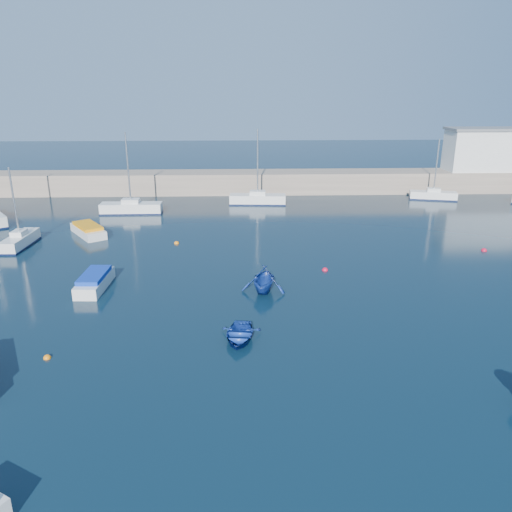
{
  "coord_description": "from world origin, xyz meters",
  "views": [
    {
      "loc": [
        -1.51,
        -16.65,
        12.8
      ],
      "look_at": [
        -0.32,
        16.13,
        1.6
      ],
      "focal_mm": 35.0,
      "sensor_mm": 36.0,
      "label": 1
    }
  ],
  "objects_px": {
    "dinghy_center": "(239,335)",
    "sailboat_7": "(433,195)",
    "sailboat_5": "(131,208)",
    "dinghy_left": "(264,279)",
    "motorboat_1": "(95,281)",
    "motorboat_2": "(88,230)",
    "sailboat_3": "(20,240)",
    "harbor_office": "(488,151)",
    "sailboat_6": "(258,199)"
  },
  "relations": [
    {
      "from": "dinghy_center",
      "to": "sailboat_7",
      "type": "bearing_deg",
      "value": 62.97
    },
    {
      "from": "sailboat_5",
      "to": "dinghy_left",
      "type": "bearing_deg",
      "value": -149.47
    },
    {
      "from": "motorboat_1",
      "to": "motorboat_2",
      "type": "xyz_separation_m",
      "value": [
        -3.99,
        12.69,
        -0.02
      ]
    },
    {
      "from": "sailboat_3",
      "to": "dinghy_center",
      "type": "xyz_separation_m",
      "value": [
        18.31,
        -17.04,
        -0.24
      ]
    },
    {
      "from": "sailboat_7",
      "to": "dinghy_center",
      "type": "distance_m",
      "value": 41.03
    },
    {
      "from": "dinghy_center",
      "to": "sailboat_5",
      "type": "bearing_deg",
      "value": 119.08
    },
    {
      "from": "dinghy_left",
      "to": "sailboat_5",
      "type": "bearing_deg",
      "value": 131.44
    },
    {
      "from": "sailboat_3",
      "to": "motorboat_1",
      "type": "distance_m",
      "value": 12.86
    },
    {
      "from": "dinghy_center",
      "to": "motorboat_1",
      "type": "bearing_deg",
      "value": 149.0
    },
    {
      "from": "motorboat_1",
      "to": "motorboat_2",
      "type": "distance_m",
      "value": 13.3
    },
    {
      "from": "sailboat_7",
      "to": "dinghy_left",
      "type": "height_order",
      "value": "sailboat_7"
    },
    {
      "from": "motorboat_1",
      "to": "dinghy_center",
      "type": "distance_m",
      "value": 12.23
    },
    {
      "from": "harbor_office",
      "to": "sailboat_3",
      "type": "xyz_separation_m",
      "value": [
        -49.85,
        -21.97,
        -4.55
      ]
    },
    {
      "from": "motorboat_1",
      "to": "dinghy_center",
      "type": "xyz_separation_m",
      "value": [
        9.59,
        -7.58,
        -0.19
      ]
    },
    {
      "from": "sailboat_6",
      "to": "dinghy_center",
      "type": "distance_m",
      "value": 32.28
    },
    {
      "from": "dinghy_center",
      "to": "sailboat_3",
      "type": "bearing_deg",
      "value": 144.4
    },
    {
      "from": "sailboat_5",
      "to": "sailboat_6",
      "type": "height_order",
      "value": "sailboat_5"
    },
    {
      "from": "dinghy_center",
      "to": "motorboat_2",
      "type": "bearing_deg",
      "value": 131.15
    },
    {
      "from": "sailboat_7",
      "to": "motorboat_2",
      "type": "height_order",
      "value": "sailboat_7"
    },
    {
      "from": "harbor_office",
      "to": "motorboat_2",
      "type": "relative_size",
      "value": 1.99
    },
    {
      "from": "sailboat_5",
      "to": "dinghy_center",
      "type": "height_order",
      "value": "sailboat_5"
    },
    {
      "from": "sailboat_6",
      "to": "motorboat_2",
      "type": "bearing_deg",
      "value": 130.99
    },
    {
      "from": "sailboat_5",
      "to": "sailboat_7",
      "type": "xyz_separation_m",
      "value": [
        34.45,
        5.55,
        -0.07
      ]
    },
    {
      "from": "sailboat_3",
      "to": "motorboat_1",
      "type": "relative_size",
      "value": 1.51
    },
    {
      "from": "harbor_office",
      "to": "sailboat_6",
      "type": "relative_size",
      "value": 1.19
    },
    {
      "from": "motorboat_1",
      "to": "dinghy_center",
      "type": "bearing_deg",
      "value": -35.96
    },
    {
      "from": "sailboat_3",
      "to": "sailboat_5",
      "type": "bearing_deg",
      "value": 60.15
    },
    {
      "from": "sailboat_3",
      "to": "sailboat_7",
      "type": "bearing_deg",
      "value": 24.13
    },
    {
      "from": "motorboat_2",
      "to": "dinghy_left",
      "type": "height_order",
      "value": "dinghy_left"
    },
    {
      "from": "sailboat_3",
      "to": "dinghy_left",
      "type": "height_order",
      "value": "sailboat_3"
    },
    {
      "from": "dinghy_left",
      "to": "dinghy_center",
      "type": "bearing_deg",
      "value": -93.31
    },
    {
      "from": "sailboat_5",
      "to": "sailboat_6",
      "type": "distance_m",
      "value": 14.08
    },
    {
      "from": "harbor_office",
      "to": "sailboat_7",
      "type": "bearing_deg",
      "value": -148.45
    },
    {
      "from": "motorboat_2",
      "to": "dinghy_left",
      "type": "relative_size",
      "value": 1.52
    },
    {
      "from": "harbor_office",
      "to": "dinghy_center",
      "type": "distance_m",
      "value": 50.39
    },
    {
      "from": "harbor_office",
      "to": "sailboat_7",
      "type": "distance_m",
      "value": 10.83
    },
    {
      "from": "motorboat_2",
      "to": "sailboat_5",
      "type": "bearing_deg",
      "value": 39.95
    },
    {
      "from": "sailboat_6",
      "to": "sailboat_7",
      "type": "xyz_separation_m",
      "value": [
        20.93,
        1.66,
        -0.07
      ]
    },
    {
      "from": "sailboat_5",
      "to": "motorboat_1",
      "type": "height_order",
      "value": "sailboat_5"
    },
    {
      "from": "harbor_office",
      "to": "dinghy_center",
      "type": "xyz_separation_m",
      "value": [
        -31.54,
        -39.01,
        -4.79
      ]
    },
    {
      "from": "sailboat_6",
      "to": "sailboat_5",
      "type": "bearing_deg",
      "value": 110.0
    },
    {
      "from": "sailboat_7",
      "to": "dinghy_center",
      "type": "bearing_deg",
      "value": 158.95
    },
    {
      "from": "sailboat_3",
      "to": "harbor_office",
      "type": "bearing_deg",
      "value": 25.83
    },
    {
      "from": "harbor_office",
      "to": "dinghy_center",
      "type": "bearing_deg",
      "value": -128.96
    },
    {
      "from": "sailboat_5",
      "to": "sailboat_7",
      "type": "bearing_deg",
      "value": -81.08
    },
    {
      "from": "sailboat_6",
      "to": "motorboat_1",
      "type": "distance_m",
      "value": 27.31
    },
    {
      "from": "sailboat_3",
      "to": "motorboat_2",
      "type": "distance_m",
      "value": 5.73
    },
    {
      "from": "sailboat_3",
      "to": "sailboat_5",
      "type": "height_order",
      "value": "sailboat_5"
    },
    {
      "from": "harbor_office",
      "to": "sailboat_3",
      "type": "bearing_deg",
      "value": -156.22
    },
    {
      "from": "sailboat_3",
      "to": "sailboat_5",
      "type": "relative_size",
      "value": 0.79
    }
  ]
}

